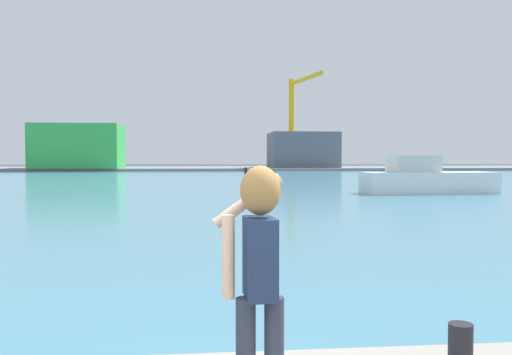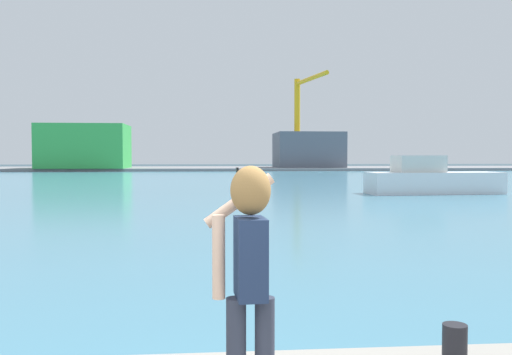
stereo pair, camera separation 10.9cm
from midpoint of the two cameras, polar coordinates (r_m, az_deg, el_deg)
ground_plane at (r=52.92m, az=-5.60°, el=-0.32°), size 220.00×220.00×0.00m
harbor_water at (r=54.92m, az=-5.60°, el=-0.22°), size 140.00×100.00×0.02m
far_shore_dock at (r=94.89m, az=-5.60°, el=0.95°), size 140.00×20.00×0.46m
person_photographer at (r=3.76m, az=-0.59°, el=-9.05°), size 0.53×0.55×1.74m
harbor_bollard at (r=5.06m, az=20.33°, el=-16.45°), size 0.21×0.21×0.38m
boat_moored at (r=35.56m, az=17.56°, el=-0.21°), size 8.53×2.93×2.40m
warehouse_left at (r=91.51m, az=-18.40°, el=3.16°), size 13.66×9.45×7.07m
warehouse_right at (r=94.74m, az=4.91°, el=2.93°), size 11.38×10.74×6.07m
port_crane at (r=91.94m, az=4.18°, el=7.08°), size 3.27×13.22×15.30m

